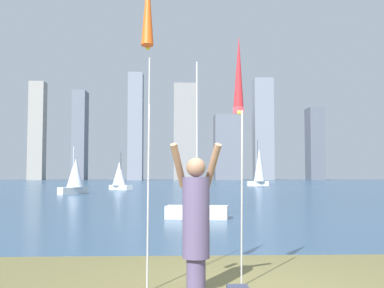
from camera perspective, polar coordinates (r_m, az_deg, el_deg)
The scene contains 15 objects.
ground at distance 57.12m, azimuth -1.42°, elevation -5.24°, with size 120.00×138.00×0.12m.
person at distance 6.22m, azimuth 0.48°, elevation -8.99°, with size 0.72×0.53×1.95m.
kite_flag_left at distance 6.39m, azimuth -5.40°, elevation 15.32°, with size 0.16×0.69×4.30m.
kite_flag_right at distance 6.82m, azimuth 5.71°, elevation 7.74°, with size 0.16×0.47×3.53m.
sailboat_0 at distance 36.82m, azimuth -14.06°, elevation -3.76°, with size 1.98×2.41×3.62m.
sailboat_1 at distance 16.33m, azimuth 0.62°, elevation -8.05°, with size 2.24×1.24×5.48m.
sailboat_4 at distance 46.42m, azimuth -8.80°, elevation -3.84°, with size 2.45×2.41×3.61m.
sailboat_7 at distance 60.16m, azimuth 8.15°, elevation -2.77°, with size 2.78×1.54×5.88m.
skyline_tower_0 at distance 121.41m, azimuth -18.31°, elevation 1.54°, with size 3.65×3.66×24.19m.
skyline_tower_1 at distance 121.32m, azimuth -13.47°, elevation 1.02°, with size 3.22×5.67×22.34m.
skyline_tower_2 at distance 114.28m, azimuth -6.86°, elevation 2.10°, with size 3.50×5.17×25.83m.
skyline_tower_3 at distance 114.56m, azimuth -0.88°, elevation 1.42°, with size 5.43×6.88×23.27m.
skyline_tower_4 at distance 116.98m, azimuth 4.31°, elevation -0.44°, with size 6.45×6.11×16.10m.
skyline_tower_5 at distance 118.47m, azimuth 8.64°, elevation 1.79°, with size 4.74×4.31×25.32m.
skyline_tower_6 at distance 120.70m, azimuth 14.72°, elevation 0.01°, with size 3.63×5.23×17.91m.
Camera 1 is at (-0.85, -6.14, 1.54)m, focal length 43.85 mm.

